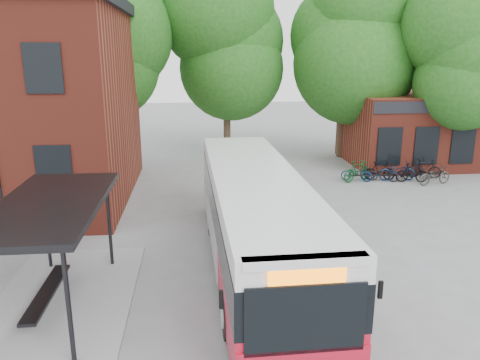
{
  "coord_description": "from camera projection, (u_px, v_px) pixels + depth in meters",
  "views": [
    {
      "loc": [
        -1.01,
        -11.95,
        6.28
      ],
      "look_at": [
        0.51,
        3.69,
        2.0
      ],
      "focal_mm": 35.0,
      "sensor_mm": 36.0,
      "label": 1
    }
  ],
  "objects": [
    {
      "name": "ground",
      "position": [
        235.0,
        283.0,
        13.22
      ],
      "size": [
        100.0,
        100.0,
        0.0
      ],
      "primitive_type": "plane",
      "color": "slate"
    },
    {
      "name": "shop_row",
      "position": [
        467.0,
        128.0,
        27.54
      ],
      "size": [
        14.0,
        6.2,
        4.0
      ],
      "primitive_type": null,
      "color": "maroon",
      "rests_on": "ground"
    },
    {
      "name": "bus_shelter",
      "position": [
        55.0,
        257.0,
        11.45
      ],
      "size": [
        3.6,
        7.0,
        2.9
      ],
      "primitive_type": null,
      "color": "black",
      "rests_on": "ground"
    },
    {
      "name": "bike_rail",
      "position": [
        400.0,
        177.0,
        23.64
      ],
      "size": [
        5.2,
        0.1,
        0.38
      ],
      "primitive_type": null,
      "color": "black",
      "rests_on": "ground"
    },
    {
      "name": "tree_0",
      "position": [
        105.0,
        67.0,
        26.57
      ],
      "size": [
        7.92,
        7.92,
        11.0
      ],
      "primitive_type": null,
      "color": "#1C5316",
      "rests_on": "ground"
    },
    {
      "name": "tree_1",
      "position": [
        227.0,
        71.0,
        28.27
      ],
      "size": [
        7.92,
        7.92,
        10.4
      ],
      "primitive_type": null,
      "color": "#1C5316",
      "rests_on": "ground"
    },
    {
      "name": "tree_2",
      "position": [
        345.0,
        66.0,
        27.88
      ],
      "size": [
        7.92,
        7.92,
        11.0
      ],
      "primitive_type": null,
      "color": "#1C5316",
      "rests_on": "ground"
    },
    {
      "name": "tree_3",
      "position": [
        459.0,
        85.0,
        24.74
      ],
      "size": [
        7.04,
        7.04,
        9.28
      ],
      "primitive_type": null,
      "color": "#1C5316",
      "rests_on": "ground"
    },
    {
      "name": "city_bus",
      "position": [
        255.0,
        223.0,
        13.64
      ],
      "size": [
        2.74,
        11.82,
        2.99
      ],
      "primitive_type": null,
      "rotation": [
        0.0,
        0.0,
        0.02
      ],
      "color": "red",
      "rests_on": "ground"
    },
    {
      "name": "bicycle_0",
      "position": [
        357.0,
        173.0,
        23.58
      ],
      "size": [
        1.63,
        1.05,
        0.81
      ],
      "primitive_type": "imported",
      "rotation": [
        0.0,
        0.0,
        1.2
      ],
      "color": "#072454",
      "rests_on": "ground"
    },
    {
      "name": "bicycle_1",
      "position": [
        357.0,
        171.0,
        23.49
      ],
      "size": [
        1.85,
        1.22,
        1.09
      ],
      "primitive_type": "imported",
      "rotation": [
        0.0,
        0.0,
        2.0
      ],
      "color": "#0D4618",
      "rests_on": "ground"
    },
    {
      "name": "bicycle_2",
      "position": [
        383.0,
        174.0,
        23.55
      ],
      "size": [
        1.6,
        1.1,
        0.8
      ],
      "primitive_type": "imported",
      "rotation": [
        0.0,
        0.0,
        1.15
      ],
      "color": "black",
      "rests_on": "ground"
    },
    {
      "name": "bicycle_3",
      "position": [
        380.0,
        171.0,
        23.77
      ],
      "size": [
        1.63,
        0.72,
        0.95
      ],
      "primitive_type": "imported",
      "rotation": [
        0.0,
        0.0,
        1.39
      ],
      "color": "black",
      "rests_on": "ground"
    },
    {
      "name": "bicycle_4",
      "position": [
        397.0,
        171.0,
        23.68
      ],
      "size": [
        1.88,
        0.7,
        0.98
      ],
      "primitive_type": "imported",
      "rotation": [
        0.0,
        0.0,
        1.54
      ],
      "color": "navy",
      "rests_on": "ground"
    },
    {
      "name": "bicycle_5",
      "position": [
        412.0,
        173.0,
        23.35
      ],
      "size": [
        1.64,
        0.68,
        0.96
      ],
      "primitive_type": "imported",
      "rotation": [
        0.0,
        0.0,
        1.42
      ],
      "color": "black",
      "rests_on": "ground"
    },
    {
      "name": "bicycle_6",
      "position": [
        435.0,
        175.0,
        22.91
      ],
      "size": [
        1.94,
        1.1,
        0.96
      ],
      "primitive_type": "imported",
      "rotation": [
        0.0,
        0.0,
        1.84
      ],
      "color": "#3C3934",
      "rests_on": "ground"
    },
    {
      "name": "bicycle_7",
      "position": [
        425.0,
        168.0,
        24.23
      ],
      "size": [
        1.7,
        1.0,
        0.98
      ],
      "primitive_type": "imported",
      "rotation": [
        0.0,
        0.0,
        1.22
      ],
      "color": "black",
      "rests_on": "ground"
    }
  ]
}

